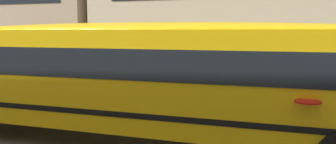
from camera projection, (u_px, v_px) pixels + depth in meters
The scene contains 5 objects.
ground_plane at pixel (164, 128), 10.05m from camera, with size 400.00×400.00×0.00m, color #54514F.
sidewalk_far at pixel (215, 86), 17.90m from camera, with size 120.00×3.00×0.01m, color gray.
lane_centreline at pixel (164, 128), 10.05m from camera, with size 110.00×0.16×0.01m, color silver.
school_bus at pixel (156, 72), 8.53m from camera, with size 13.39×3.29×2.99m.
parked_car_dark_blue_end_of_row at pixel (5, 68), 18.52m from camera, with size 3.93×1.94×1.64m.
Camera 1 is at (3.10, -9.30, 2.76)m, focal length 37.38 mm.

